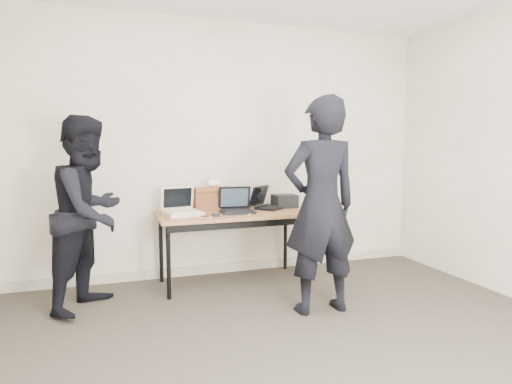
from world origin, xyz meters
name	(u,v)px	position (x,y,z in m)	size (l,w,h in m)	color
room	(326,153)	(0.00, 0.00, 1.35)	(4.60, 4.60, 2.80)	#3F382F
desk	(234,219)	(-0.06, 1.85, 0.66)	(1.51, 0.68, 0.72)	olive
laptop_beige	(182,209)	(-0.57, 1.89, 0.77)	(0.39, 0.38, 0.27)	beige
laptop_center	(236,207)	(-0.02, 1.88, 0.78)	(0.35, 0.34, 0.25)	black
laptop_right	(267,203)	(0.36, 2.03, 0.77)	(0.45, 0.45, 0.24)	black
leather_satchel	(211,198)	(-0.24, 2.08, 0.85)	(0.37, 0.21, 0.25)	brown
tissue	(213,183)	(-0.21, 2.08, 1.00)	(0.13, 0.10, 0.08)	white
equipment_box	(285,201)	(0.57, 2.04, 0.79)	(0.24, 0.21, 0.14)	black
power_brick	(216,215)	(-0.28, 1.68, 0.73)	(0.07, 0.05, 0.03)	black
cables	(232,212)	(-0.07, 1.85, 0.72)	(1.14, 0.51, 0.01)	black
person_typist	(321,206)	(0.43, 0.91, 0.90)	(0.65, 0.43, 1.79)	black
person_observer	(89,213)	(-1.39, 1.62, 0.82)	(0.80, 0.62, 1.64)	black
baseboard	(230,267)	(0.00, 2.23, 0.05)	(4.50, 0.03, 0.10)	#B8B098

